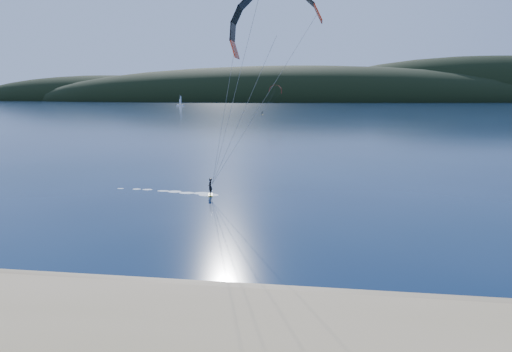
# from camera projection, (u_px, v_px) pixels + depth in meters

# --- Properties ---
(ground) EXTENTS (1800.00, 1800.00, 0.00)m
(ground) POSITION_uv_depth(u_px,v_px,m) (194.00, 341.00, 18.31)
(ground) COLOR #071934
(ground) RESTS_ON ground
(wet_sand) EXTENTS (220.00, 2.50, 0.10)m
(wet_sand) POSITION_uv_depth(u_px,v_px,m) (219.00, 293.00, 22.69)
(wet_sand) COLOR #967657
(wet_sand) RESTS_ON ground
(headland) EXTENTS (1200.00, 310.00, 140.00)m
(headland) POSITION_uv_depth(u_px,v_px,m) (319.00, 101.00, 744.73)
(headland) COLOR black
(headland) RESTS_ON ground
(kitesurfer_near) EXTENTS (21.77, 9.14, 17.67)m
(kitesurfer_near) POSITION_uv_depth(u_px,v_px,m) (272.00, 43.00, 35.87)
(kitesurfer_near) COLOR yellow
(kitesurfer_near) RESTS_ON ground
(kitesurfer_far) EXTENTS (10.88, 7.34, 13.97)m
(kitesurfer_far) POSITION_uv_depth(u_px,v_px,m) (275.00, 92.00, 220.82)
(kitesurfer_far) COLOR yellow
(kitesurfer_far) RESTS_ON ground
(sailboat) EXTENTS (7.46, 4.66, 10.40)m
(sailboat) POSITION_uv_depth(u_px,v_px,m) (180.00, 105.00, 418.96)
(sailboat) COLOR white
(sailboat) RESTS_ON ground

